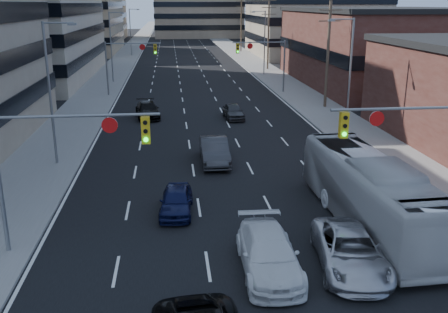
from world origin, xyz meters
TOP-DOWN VIEW (x-y plane):
  - road_surface at (0.00, 130.00)m, footprint 18.00×300.00m
  - sidewalk_left at (-11.50, 130.00)m, footprint 5.00×300.00m
  - sidewalk_right at (11.50, 130.00)m, footprint 5.00×300.00m
  - office_left_far at (-24.00, 100.00)m, footprint 20.00×30.00m
  - storefront_right_mid at (24.00, 50.00)m, footprint 20.00×30.00m
  - office_right_far at (25.00, 88.00)m, footprint 22.00×28.00m
  - bg_block_left at (-28.00, 140.00)m, footprint 24.00×24.00m
  - bg_block_right at (32.00, 130.00)m, footprint 22.00×22.00m
  - signal_near_left at (-7.45, 8.00)m, footprint 6.59×0.33m
  - signal_near_right at (7.45, 8.00)m, footprint 6.59×0.33m
  - signal_far_left at (-7.68, 45.00)m, footprint 6.09×0.33m
  - signal_far_right at (7.68, 45.00)m, footprint 6.09×0.33m
  - utility_pole_block at (12.20, 36.00)m, footprint 2.20×0.28m
  - utility_pole_midblock at (12.20, 66.00)m, footprint 2.20×0.28m
  - utility_pole_distant at (12.20, 96.00)m, footprint 2.20×0.28m
  - streetlight_left_near at (-10.34, 20.00)m, footprint 2.03×0.22m
  - streetlight_left_mid at (-10.34, 55.00)m, footprint 2.03×0.22m
  - streetlight_left_far at (-10.34, 90.00)m, footprint 2.03×0.22m
  - streetlight_right_near at (10.34, 25.00)m, footprint 2.03×0.22m
  - streetlight_right_far at (10.34, 60.00)m, footprint 2.03×0.22m
  - white_van at (0.52, 5.39)m, footprint 2.25×5.32m
  - silver_suv at (3.76, 5.31)m, footprint 3.21×5.71m
  - transit_bus at (6.00, 9.07)m, footprint 3.23×11.91m
  - sedan_blue at (-2.95, 11.46)m, footprint 1.85×3.97m
  - sedan_grey_center at (-0.35, 19.39)m, footprint 1.74×4.97m
  - sedan_black_far at (-5.20, 33.51)m, footprint 2.59×5.08m
  - sedan_grey_right at (2.53, 32.22)m, footprint 1.80×4.09m

SIDE VIEW (x-z plane):
  - road_surface at x=0.00m, z-range 0.00..0.02m
  - sidewalk_left at x=-11.50m, z-range 0.00..0.15m
  - sidewalk_right at x=11.50m, z-range 0.00..0.15m
  - sedan_blue at x=-2.95m, z-range 0.00..1.32m
  - sedan_grey_right at x=2.53m, z-range 0.00..1.37m
  - sedan_black_far at x=-5.20m, z-range 0.00..1.41m
  - silver_suv at x=3.76m, z-range 0.00..1.51m
  - white_van at x=0.52m, z-range 0.00..1.53m
  - sedan_grey_center at x=-0.35m, z-range 0.00..1.64m
  - transit_bus at x=6.00m, z-range 0.00..3.29m
  - signal_far_left at x=-7.68m, z-range 1.30..7.30m
  - signal_far_right at x=7.68m, z-range 1.30..7.30m
  - signal_near_left at x=-7.45m, z-range 1.33..7.33m
  - signal_near_right at x=7.45m, z-range 1.33..7.33m
  - storefront_right_mid at x=24.00m, z-range 0.00..9.00m
  - streetlight_left_near at x=-10.34m, z-range 0.55..9.55m
  - streetlight_left_mid at x=-10.34m, z-range 0.55..9.55m
  - streetlight_left_far at x=-10.34m, z-range 0.55..9.55m
  - streetlight_right_near at x=10.34m, z-range 0.55..9.55m
  - streetlight_right_far at x=10.34m, z-range 0.55..9.55m
  - utility_pole_block at x=12.20m, z-range 0.28..11.28m
  - utility_pole_midblock at x=12.20m, z-range 0.28..11.28m
  - utility_pole_distant at x=12.20m, z-range 0.28..11.28m
  - bg_block_right at x=32.00m, z-range 0.00..12.00m
  - office_right_far at x=25.00m, z-range 0.00..14.00m
  - office_left_far at x=-24.00m, z-range 0.00..16.00m
  - bg_block_left at x=-28.00m, z-range 0.00..20.00m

